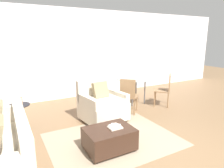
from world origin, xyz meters
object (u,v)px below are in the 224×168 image
at_px(dining_table, 135,81).
at_px(dining_chair_near_left, 128,94).
at_px(ottoman, 109,138).
at_px(book_stack, 115,127).
at_px(tv_remote_primary, 116,124).
at_px(side_table, 20,113).
at_px(picture_frame, 19,101).
at_px(armchair, 102,105).
at_px(dining_chair_near_right, 165,88).

bearing_deg(dining_table, dining_chair_near_left, -135.00).
xyz_separation_m(ottoman, book_stack, (0.10, -0.02, 0.19)).
height_order(tv_remote_primary, side_table, side_table).
distance_m(book_stack, dining_table, 2.58).
relative_size(tv_remote_primary, picture_frame, 0.96).
bearing_deg(armchair, book_stack, -106.19).
height_order(picture_frame, dining_chair_near_right, dining_chair_near_right).
xyz_separation_m(picture_frame, dining_chair_near_left, (2.46, -0.25, -0.12)).
distance_m(armchair, side_table, 1.73).
bearing_deg(dining_table, picture_frame, -173.27).
relative_size(ottoman, dining_chair_near_right, 0.89).
xyz_separation_m(book_stack, tv_remote_primary, (0.09, 0.12, -0.02)).
distance_m(tv_remote_primary, dining_chair_near_right, 2.54).
distance_m(armchair, ottoman, 1.27).
xyz_separation_m(tv_remote_primary, picture_frame, (-1.44, 1.42, 0.24)).
bearing_deg(picture_frame, side_table, -90.00).
relative_size(armchair, side_table, 1.82).
height_order(side_table, picture_frame, picture_frame).
relative_size(picture_frame, dining_chair_near_right, 0.18).
bearing_deg(dining_chair_near_left, dining_table, 45.00).
bearing_deg(book_stack, ottoman, 167.97).
relative_size(ottoman, picture_frame, 5.09).
height_order(ottoman, picture_frame, picture_frame).
height_order(armchair, tv_remote_primary, armchair).
height_order(armchair, dining_chair_near_left, armchair).
bearing_deg(dining_table, armchair, -153.25).
xyz_separation_m(ottoman, dining_table, (1.83, 1.88, 0.45)).
xyz_separation_m(armchair, ottoman, (-0.45, -1.18, -0.16)).
bearing_deg(book_stack, dining_chair_near_right, 28.71).
bearing_deg(armchair, side_table, 168.97).
relative_size(picture_frame, dining_table, 0.14).
relative_size(armchair, book_stack, 4.57).
height_order(armchair, side_table, armchair).
bearing_deg(dining_chair_near_right, book_stack, -151.29).
bearing_deg(book_stack, side_table, 131.34).
relative_size(tv_remote_primary, dining_chair_near_right, 0.17).
bearing_deg(side_table, dining_table, 6.73).
relative_size(ottoman, dining_chair_near_left, 0.89).
bearing_deg(dining_chair_near_left, side_table, 174.15).
bearing_deg(tv_remote_primary, armchair, 76.39).
bearing_deg(tv_remote_primary, dining_table, 47.36).
bearing_deg(dining_chair_near_left, ottoman, -133.79).
bearing_deg(dining_chair_near_right, ottoman, -152.65).
distance_m(dining_table, dining_chair_near_left, 0.88).
xyz_separation_m(tv_remote_primary, side_table, (-1.44, 1.42, 0.00)).
bearing_deg(picture_frame, tv_remote_primary, -44.64).
bearing_deg(ottoman, dining_table, 45.81).
relative_size(ottoman, tv_remote_primary, 5.31).
distance_m(ottoman, tv_remote_primary, 0.27).
bearing_deg(dining_chair_near_left, tv_remote_primary, -131.33).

